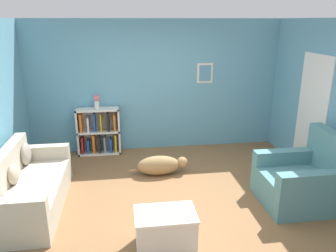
% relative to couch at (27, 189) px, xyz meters
% --- Properties ---
extents(ground_plane, '(14.00, 14.00, 0.00)m').
position_rel_couch_xyz_m(ground_plane, '(2.04, -0.10, -0.30)').
color(ground_plane, brown).
extents(wall_back, '(5.60, 0.13, 2.60)m').
position_rel_couch_xyz_m(wall_back, '(2.04, 2.15, 1.00)').
color(wall_back, '#609EB7').
rests_on(wall_back, ground_plane).
extents(couch, '(0.82, 1.86, 0.84)m').
position_rel_couch_xyz_m(couch, '(0.00, 0.00, 0.00)').
color(couch, '#B7AD99').
rests_on(couch, ground_plane).
extents(bookshelf, '(0.84, 0.29, 0.93)m').
position_rel_couch_xyz_m(bookshelf, '(0.88, 1.95, 0.14)').
color(bookshelf, silver).
rests_on(bookshelf, ground_plane).
extents(recliner_chair, '(1.06, 0.96, 1.07)m').
position_rel_couch_xyz_m(recliner_chair, '(3.93, -0.38, 0.05)').
color(recliner_chair, slate).
rests_on(recliner_chair, ground_plane).
extents(coffee_table, '(0.71, 0.46, 0.47)m').
position_rel_couch_xyz_m(coffee_table, '(1.81, -1.11, -0.06)').
color(coffee_table, silver).
rests_on(coffee_table, ground_plane).
extents(dog, '(1.03, 0.30, 0.34)m').
position_rel_couch_xyz_m(dog, '(1.98, 0.82, -0.13)').
color(dog, '#9E7A4C').
rests_on(dog, ground_plane).
extents(vase, '(0.12, 0.12, 0.27)m').
position_rel_couch_xyz_m(vase, '(0.88, 1.93, 0.78)').
color(vase, silver).
rests_on(vase, bookshelf).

